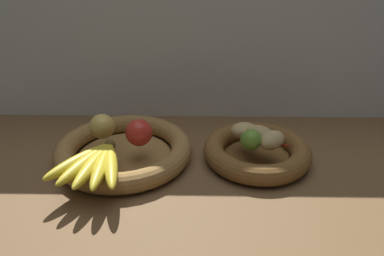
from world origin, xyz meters
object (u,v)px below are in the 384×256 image
(fruit_bowl_right, at_px, (259,152))
(apple_red_right, at_px, (141,133))
(potato_oblong, at_px, (246,131))
(apple_golden_left, at_px, (104,126))
(potato_small, at_px, (274,140))
(potato_large, at_px, (260,134))
(chili_pepper, at_px, (270,143))
(banana_bunch_front, at_px, (96,163))
(fruit_bowl_left, at_px, (126,150))
(lime_near, at_px, (253,140))

(fruit_bowl_right, bearing_deg, apple_red_right, -176.32)
(potato_oblong, bearing_deg, apple_golden_left, -178.98)
(potato_small, distance_m, potato_oblong, 0.08)
(potato_large, relative_size, potato_small, 1.07)
(apple_golden_left, xyz_separation_m, potato_large, (0.41, -0.02, -0.01))
(apple_golden_left, distance_m, chili_pepper, 0.43)
(potato_large, distance_m, chili_pepper, 0.03)
(fruit_bowl_right, bearing_deg, potato_large, 90.00)
(potato_large, relative_size, chili_pepper, 0.60)
(apple_red_right, xyz_separation_m, potato_oblong, (0.27, 0.05, -0.01))
(apple_red_right, distance_m, potato_large, 0.31)
(apple_red_right, bearing_deg, banana_bunch_front, -127.58)
(apple_red_right, height_order, potato_small, apple_red_right)
(apple_red_right, bearing_deg, fruit_bowl_left, 157.32)
(potato_oblong, bearing_deg, apple_red_right, -170.46)
(banana_bunch_front, bearing_deg, apple_golden_left, 95.85)
(fruit_bowl_left, distance_m, chili_pepper, 0.38)
(apple_red_right, bearing_deg, potato_small, -1.72)
(potato_large, height_order, potato_oblong, potato_large)
(fruit_bowl_left, relative_size, banana_bunch_front, 1.77)
(fruit_bowl_right, height_order, apple_golden_left, apple_golden_left)
(apple_golden_left, relative_size, chili_pepper, 0.48)
(fruit_bowl_left, distance_m, lime_near, 0.33)
(fruit_bowl_right, xyz_separation_m, chili_pepper, (0.02, -0.02, 0.04))
(potato_oblong, bearing_deg, potato_small, -41.42)
(banana_bunch_front, bearing_deg, potato_large, 18.70)
(fruit_bowl_left, distance_m, apple_red_right, 0.08)
(apple_golden_left, relative_size, lime_near, 1.23)
(potato_oblong, bearing_deg, fruit_bowl_left, -175.33)
(potato_oblong, bearing_deg, banana_bunch_front, -156.13)
(fruit_bowl_right, relative_size, potato_small, 3.67)
(potato_large, xyz_separation_m, lime_near, (-0.02, -0.04, 0.00))
(apple_red_right, distance_m, chili_pepper, 0.33)
(potato_small, bearing_deg, fruit_bowl_left, 175.55)
(apple_red_right, height_order, potato_large, apple_red_right)
(fruit_bowl_right, height_order, chili_pepper, chili_pepper)
(lime_near, bearing_deg, potato_small, 6.67)
(fruit_bowl_right, height_order, lime_near, lime_near)
(apple_golden_left, distance_m, banana_bunch_front, 0.15)
(fruit_bowl_right, distance_m, banana_bunch_front, 0.42)
(chili_pepper, bearing_deg, lime_near, -142.98)
(apple_golden_left, distance_m, lime_near, 0.39)
(banana_bunch_front, height_order, potato_oblong, potato_oblong)
(apple_red_right, distance_m, lime_near, 0.28)
(fruit_bowl_left, bearing_deg, fruit_bowl_right, 0.00)
(chili_pepper, bearing_deg, potato_large, 156.69)
(potato_large, bearing_deg, potato_small, -45.00)
(fruit_bowl_left, height_order, fruit_bowl_right, same)
(fruit_bowl_right, distance_m, apple_red_right, 0.31)
(banana_bunch_front, distance_m, lime_near, 0.38)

